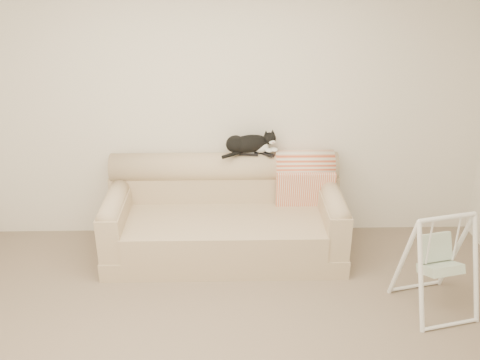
# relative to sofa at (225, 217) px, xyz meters

# --- Properties ---
(room_shell) EXTENTS (5.04, 4.04, 2.60)m
(room_shell) POSITION_rel_sofa_xyz_m (0.01, -1.62, 1.18)
(room_shell) COLOR silver
(room_shell) RESTS_ON ground
(sofa) EXTENTS (2.20, 0.93, 0.90)m
(sofa) POSITION_rel_sofa_xyz_m (0.00, 0.00, 0.00)
(sofa) COLOR #B4A58E
(sofa) RESTS_ON ground
(remote_a) EXTENTS (0.19, 0.08, 0.03)m
(remote_a) POSITION_rel_sofa_xyz_m (0.23, 0.22, 0.56)
(remote_a) COLOR black
(remote_a) RESTS_ON sofa
(remote_b) EXTENTS (0.16, 0.15, 0.02)m
(remote_b) POSITION_rel_sofa_xyz_m (0.40, 0.22, 0.56)
(remote_b) COLOR black
(remote_b) RESTS_ON sofa
(tuxedo_cat) EXTENTS (0.54, 0.34, 0.22)m
(tuxedo_cat) POSITION_rel_sofa_xyz_m (0.24, 0.24, 0.65)
(tuxedo_cat) COLOR black
(tuxedo_cat) RESTS_ON sofa
(throw_blanket) EXTENTS (0.55, 0.38, 0.58)m
(throw_blanket) POSITION_rel_sofa_xyz_m (0.76, 0.23, 0.37)
(throw_blanket) COLOR #D55430
(throw_blanket) RESTS_ON sofa
(baby_swing) EXTENTS (0.63, 0.66, 0.86)m
(baby_swing) POSITION_rel_sofa_xyz_m (1.70, -0.91, 0.07)
(baby_swing) COLOR white
(baby_swing) RESTS_ON ground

